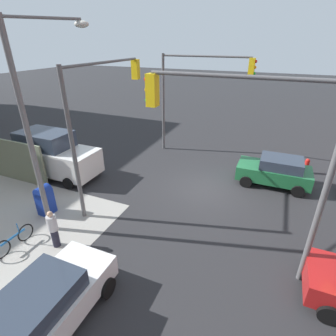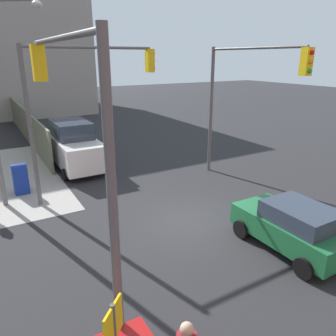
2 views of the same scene
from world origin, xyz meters
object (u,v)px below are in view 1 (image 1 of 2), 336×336
Objects in this scene: mailbox_blue at (45,199)px; bicycle_leaning_on_fence at (14,240)px; coupe_white at (46,305)px; pedestrian_crossing at (53,229)px; traffic_signal_se_corner at (196,85)px; van_white_delivery at (52,154)px; fire_hydrant at (306,166)px; street_lamp_corner at (37,120)px; coupe_green at (275,171)px; traffic_signal_ne_corner at (102,104)px; traffic_signal_nw_corner at (251,140)px.

mailbox_blue is 0.82× the size of bicycle_leaning_on_fence.
pedestrian_crossing is at bearing -48.50° from coupe_white.
traffic_signal_se_corner is 1.20× the size of van_white_delivery.
mailbox_blue is at bearing 39.40° from fire_hydrant.
street_lamp_corner is at bearing 44.16° from fire_hydrant.
van_white_delivery is at bearing 43.81° from traffic_signal_se_corner.
coupe_white reaches higher than pedestrian_crossing.
coupe_white is (-0.26, 13.51, -3.81)m from traffic_signal_se_corner.
coupe_green is (-5.52, 2.52, -3.82)m from traffic_signal_se_corner.
traffic_signal_ne_corner is 4.55× the size of mailbox_blue.
traffic_signal_nw_corner reaches higher than pedestrian_crossing.
coupe_green reaches higher than fire_hydrant.
traffic_signal_nw_corner is at bearing 162.03° from traffic_signal_ne_corner.
coupe_white is (4.29, 4.51, -3.80)m from traffic_signal_nw_corner.
traffic_signal_nw_corner is at bearing 72.83° from fire_hydrant.
traffic_signal_ne_corner is 4.02× the size of pedestrian_crossing.
street_lamp_corner is 2.00× the size of coupe_white.
fire_hydrant is at bearing -156.50° from van_white_delivery.
pedestrian_crossing is (9.20, 10.70, 0.35)m from fire_hydrant.
traffic_signal_nw_corner is 7.16m from traffic_signal_ne_corner.
bicycle_leaning_on_fence is (3.63, -1.82, -0.50)m from coupe_white.
traffic_signal_se_corner is 14.04m from coupe_white.
traffic_signal_nw_corner reaches higher than coupe_white.
mailbox_blue is at bearing 130.81° from pedestrian_crossing.
fire_hydrant is 14.12m from pedestrian_crossing.
van_white_delivery is (4.30, -0.49, -3.37)m from traffic_signal_ne_corner.
pedestrian_crossing is at bearing 49.31° from fire_hydrant.
street_lamp_corner is 5.59× the size of mailbox_blue.
pedestrian_crossing is (-0.79, 1.00, -3.87)m from street_lamp_corner.
traffic_signal_nw_corner reaches higher than bicycle_leaning_on_fence.
van_white_delivery is at bearing -46.60° from coupe_white.
street_lamp_corner is at bearing 74.58° from traffic_signal_se_corner.
coupe_green is at bearing 36.23° from pedestrian_crossing.
coupe_white reaches higher than bicycle_leaning_on_fence.
traffic_signal_ne_corner is 8.13m from coupe_white.
fire_hydrant is (-9.50, -6.49, -4.16)m from traffic_signal_ne_corner.
traffic_signal_se_corner reaches higher than van_white_delivery.
traffic_signal_nw_corner is 11.92m from van_white_delivery.
coupe_green is at bearing -162.63° from van_white_delivery.
traffic_signal_ne_corner is 5.48m from van_white_delivery.
bicycle_leaning_on_fence is at bearing 120.64° from van_white_delivery.
coupe_white is (-3.01, 3.52, -3.86)m from street_lamp_corner.
bicycle_leaning_on_fence is (3.37, 11.70, -4.31)m from traffic_signal_se_corner.
traffic_signal_ne_corner is at bearing 173.49° from van_white_delivery.
traffic_signal_se_corner is at bearing -108.48° from traffic_signal_ne_corner.
traffic_signal_se_corner is 1.62× the size of coupe_white.
bicycle_leaning_on_fence is (8.89, 9.18, -0.49)m from coupe_green.
pedestrian_crossing is at bearing 17.07° from traffic_signal_nw_corner.
van_white_delivery is at bearing 23.50° from fire_hydrant.
mailbox_blue is at bearing 129.06° from van_white_delivery.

